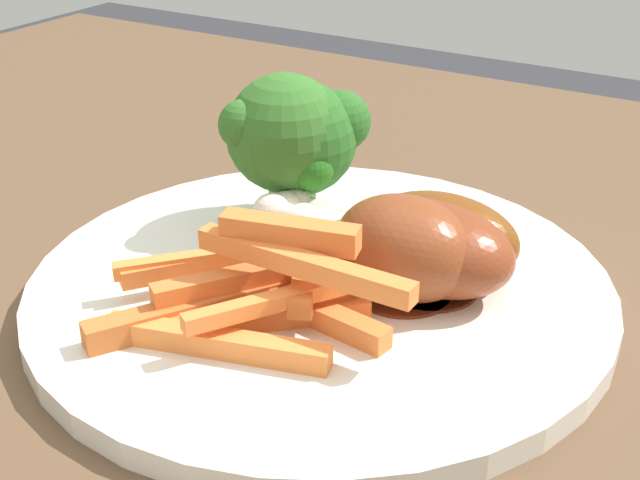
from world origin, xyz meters
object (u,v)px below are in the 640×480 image
at_px(broccoli_floret_back, 305,137).
at_px(carrot_fries_pile, 253,290).
at_px(chicken_drumstick_near, 396,246).
at_px(chicken_drumstick_extra, 430,234).
at_px(broccoli_floret_middle, 286,133).
at_px(dinner_plate, 320,288).
at_px(chicken_drumstick_far, 421,246).
at_px(broccoli_floret_front, 298,158).

height_order(broccoli_floret_back, carrot_fries_pile, broccoli_floret_back).
bearing_deg(chicken_drumstick_near, chicken_drumstick_extra, -101.00).
relative_size(broccoli_floret_middle, broccoli_floret_back, 1.06).
height_order(dinner_plate, broccoli_floret_middle, broccoli_floret_middle).
xyz_separation_m(chicken_drumstick_near, chicken_drumstick_far, (-0.01, -0.01, -0.00)).
relative_size(broccoli_floret_back, chicken_drumstick_far, 0.58).
bearing_deg(broccoli_floret_front, broccoli_floret_middle, -2.35).
distance_m(broccoli_floret_middle, carrot_fries_pile, 0.11).
distance_m(dinner_plate, chicken_drumstick_extra, 0.06).
height_order(broccoli_floret_back, chicken_drumstick_extra, broccoli_floret_back).
relative_size(broccoli_floret_middle, carrot_fries_pile, 0.58).
xyz_separation_m(broccoli_floret_back, carrot_fries_pile, (-0.03, 0.10, -0.03)).
relative_size(carrot_fries_pile, chicken_drumstick_near, 1.17).
relative_size(chicken_drumstick_near, chicken_drumstick_far, 0.91).
bearing_deg(carrot_fries_pile, broccoli_floret_middle, -65.56).
relative_size(carrot_fries_pile, chicken_drumstick_far, 1.06).
xyz_separation_m(broccoli_floret_middle, chicken_drumstick_far, (-0.09, 0.03, -0.03)).
bearing_deg(chicken_drumstick_extra, broccoli_floret_back, -12.40).
height_order(carrot_fries_pile, chicken_drumstick_near, same).
bearing_deg(broccoli_floret_back, chicken_drumstick_extra, 167.60).
relative_size(broccoli_floret_front, broccoli_floret_back, 0.79).
bearing_deg(carrot_fries_pile, broccoli_floret_back, -70.87).
bearing_deg(dinner_plate, broccoli_floret_back, -52.09).
bearing_deg(broccoli_floret_back, dinner_plate, 127.91).
relative_size(dinner_plate, chicken_drumstick_far, 2.10).
distance_m(carrot_fries_pile, chicken_drumstick_far, 0.08).
xyz_separation_m(broccoli_floret_front, chicken_drumstick_extra, (-0.08, 0.01, -0.02)).
relative_size(broccoli_floret_middle, chicken_drumstick_near, 0.68).
bearing_deg(chicken_drumstick_far, dinner_plate, 23.00).
distance_m(broccoli_floret_back, chicken_drumstick_near, 0.09).
xyz_separation_m(dinner_plate, broccoli_floret_middle, (0.05, -0.05, 0.06)).
bearing_deg(chicken_drumstick_extra, chicken_drumstick_near, 79.00).
height_order(broccoli_floret_front, chicken_drumstick_extra, broccoli_floret_front).
height_order(broccoli_floret_front, chicken_drumstick_far, broccoli_floret_front).
bearing_deg(chicken_drumstick_extra, carrot_fries_pile, 59.66).
distance_m(broccoli_floret_front, chicken_drumstick_extra, 0.08).
bearing_deg(broccoli_floret_back, broccoli_floret_middle, 35.88).
height_order(dinner_plate, broccoli_floret_front, broccoli_floret_front).
relative_size(chicken_drumstick_far, chicken_drumstick_extra, 1.04).
distance_m(broccoli_floret_back, carrot_fries_pile, 0.11).
bearing_deg(dinner_plate, chicken_drumstick_near, -168.98).
bearing_deg(chicken_drumstick_near, broccoli_floret_back, -30.25).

